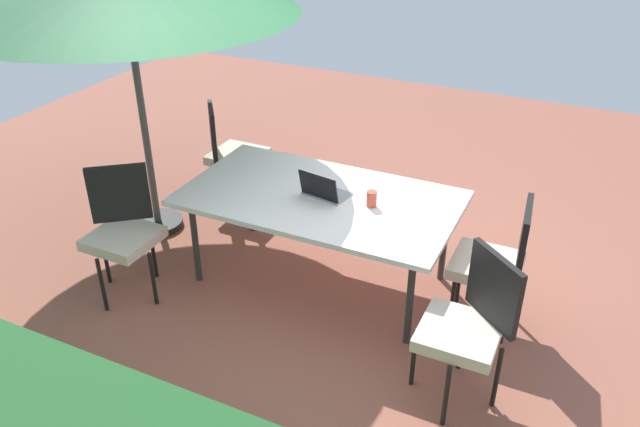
# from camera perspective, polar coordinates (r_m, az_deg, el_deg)

# --- Properties ---
(ground_plane) EXTENTS (10.00, 10.00, 0.02)m
(ground_plane) POSITION_cam_1_polar(r_m,az_deg,el_deg) (5.12, -0.00, -5.90)
(ground_plane) COLOR #935442
(dining_table) EXTENTS (2.02, 1.14, 0.75)m
(dining_table) POSITION_cam_1_polar(r_m,az_deg,el_deg) (4.75, -0.00, 1.08)
(dining_table) COLOR white
(dining_table) RESTS_ON ground_plane
(chair_northeast) EXTENTS (0.58, 0.58, 0.98)m
(chair_northeast) POSITION_cam_1_polar(r_m,az_deg,el_deg) (4.93, -17.18, -1.14)
(chair_northeast) COLOR beige
(chair_northeast) RESTS_ON ground_plane
(chair_northwest) EXTENTS (0.58, 0.59, 0.98)m
(chair_northwest) POSITION_cam_1_polar(r_m,az_deg,el_deg) (3.92, 13.13, -9.43)
(chair_northwest) COLOR beige
(chair_northwest) RESTS_ON ground_plane
(chair_southeast) EXTENTS (0.58, 0.58, 0.98)m
(chair_southeast) POSITION_cam_1_polar(r_m,az_deg,el_deg) (5.98, -7.95, 5.58)
(chair_southeast) COLOR beige
(chair_southeast) RESTS_ON ground_plane
(chair_west) EXTENTS (0.48, 0.47, 0.98)m
(chair_west) POSITION_cam_1_polar(r_m,az_deg,el_deg) (4.52, 15.45, -3.94)
(chair_west) COLOR beige
(chair_west) RESTS_ON ground_plane
(laptop) EXTENTS (0.36, 0.29, 0.21)m
(laptop) POSITION_cam_1_polar(r_m,az_deg,el_deg) (4.69, 0.34, 2.00)
(laptop) COLOR gray
(laptop) RESTS_ON dining_table
(cup) EXTENTS (0.07, 0.07, 0.12)m
(cup) POSITION_cam_1_polar(r_m,az_deg,el_deg) (4.58, 4.61, 1.31)
(cup) COLOR #CC4C33
(cup) RESTS_ON dining_table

